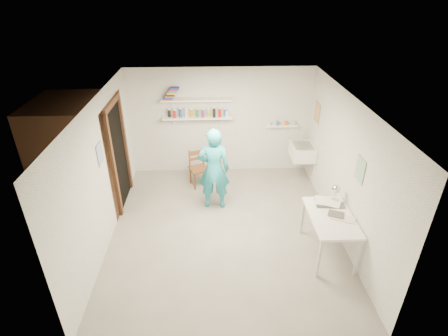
{
  "coord_description": "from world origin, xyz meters",
  "views": [
    {
      "loc": [
        -0.23,
        -5.0,
        4.02
      ],
      "look_at": [
        0.0,
        0.4,
        1.05
      ],
      "focal_mm": 28.0,
      "sensor_mm": 36.0,
      "label": 1
    }
  ],
  "objects_px": {
    "belfast_sink": "(302,152)",
    "wall_clock": "(213,151)",
    "man": "(214,169)",
    "desk_lamp": "(336,189)",
    "wooden_chair": "(199,169)",
    "work_table": "(328,235)"
  },
  "relations": [
    {
      "from": "belfast_sink",
      "to": "wall_clock",
      "type": "height_order",
      "value": "wall_clock"
    },
    {
      "from": "man",
      "to": "belfast_sink",
      "type": "bearing_deg",
      "value": -152.01
    },
    {
      "from": "belfast_sink",
      "to": "wall_clock",
      "type": "xyz_separation_m",
      "value": [
        -1.94,
        -0.72,
        0.4
      ]
    },
    {
      "from": "desk_lamp",
      "to": "wall_clock",
      "type": "bearing_deg",
      "value": 149.07
    },
    {
      "from": "wooden_chair",
      "to": "desk_lamp",
      "type": "bearing_deg",
      "value": -58.8
    },
    {
      "from": "man",
      "to": "wall_clock",
      "type": "distance_m",
      "value": 0.35
    },
    {
      "from": "wall_clock",
      "to": "work_table",
      "type": "distance_m",
      "value": 2.57
    },
    {
      "from": "man",
      "to": "desk_lamp",
      "type": "xyz_separation_m",
      "value": [
        2.0,
        -0.98,
        0.13
      ]
    },
    {
      "from": "man",
      "to": "wooden_chair",
      "type": "height_order",
      "value": "man"
    },
    {
      "from": "wooden_chair",
      "to": "desk_lamp",
      "type": "relative_size",
      "value": 5.71
    },
    {
      "from": "belfast_sink",
      "to": "wall_clock",
      "type": "distance_m",
      "value": 2.1
    },
    {
      "from": "wooden_chair",
      "to": "wall_clock",
      "type": "bearing_deg",
      "value": -83.84
    },
    {
      "from": "man",
      "to": "wall_clock",
      "type": "xyz_separation_m",
      "value": [
        -0.01,
        0.22,
        0.28
      ]
    },
    {
      "from": "work_table",
      "to": "belfast_sink",
      "type": "bearing_deg",
      "value": 87.34
    },
    {
      "from": "desk_lamp",
      "to": "wooden_chair",
      "type": "bearing_deg",
      "value": 142.21
    },
    {
      "from": "work_table",
      "to": "desk_lamp",
      "type": "height_order",
      "value": "desk_lamp"
    },
    {
      "from": "wall_clock",
      "to": "work_table",
      "type": "bearing_deg",
      "value": -40.01
    },
    {
      "from": "belfast_sink",
      "to": "man",
      "type": "height_order",
      "value": "man"
    },
    {
      "from": "wooden_chair",
      "to": "work_table",
      "type": "relative_size",
      "value": 0.71
    },
    {
      "from": "man",
      "to": "work_table",
      "type": "bearing_deg",
      "value": 143.9
    },
    {
      "from": "wall_clock",
      "to": "desk_lamp",
      "type": "xyz_separation_m",
      "value": [
        2.01,
        -1.2,
        -0.14
      ]
    },
    {
      "from": "man",
      "to": "work_table",
      "type": "height_order",
      "value": "man"
    }
  ]
}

